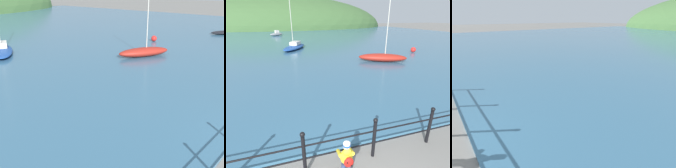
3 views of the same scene
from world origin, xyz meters
The scene contains 0 objects.
Camera 3 is at (4.25, 1.69, 3.00)m, focal length 28.00 mm.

